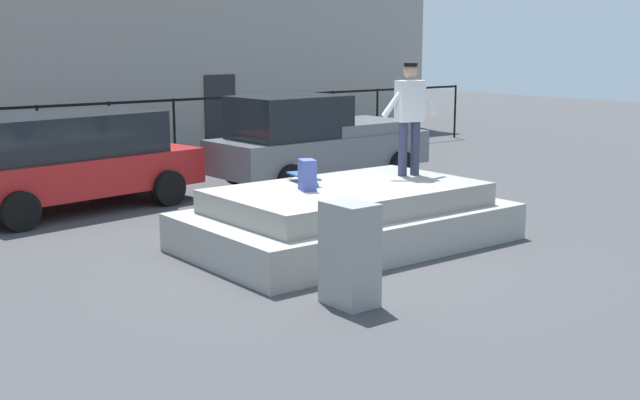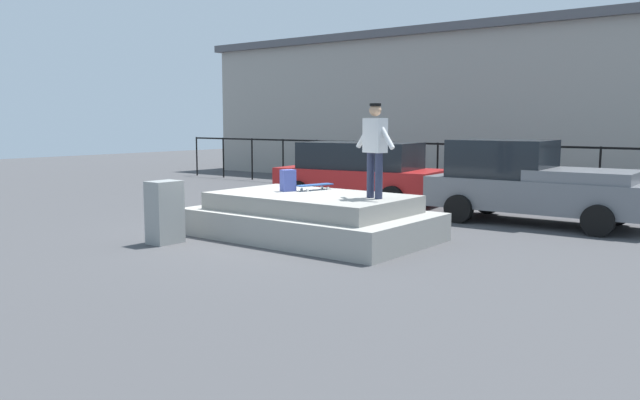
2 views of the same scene
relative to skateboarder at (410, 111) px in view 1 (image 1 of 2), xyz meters
The scene contains 9 objects.
ground_plane 2.91m from the skateboarder, 166.03° to the right, with size 60.00×60.00×0.00m, color #424244.
concrete_ledge 2.02m from the skateboarder, behind, with size 4.67×2.76×0.86m.
skateboarder is the anchor object (origin of this frame).
skateboard 2.00m from the skateboarder, 166.32° to the left, with size 0.38×0.86×0.12m.
backpack 2.19m from the skateboarder, behind, with size 0.28×0.20×0.44m, color #3F4C99.
car_red_hatchback_near 6.11m from the skateboarder, 126.91° to the left, with size 4.78×2.69×1.69m.
car_grey_pickup_mid 4.55m from the skateboarder, 71.71° to the left, with size 4.82×2.10×1.86m.
utility_box 4.12m from the skateboarder, 143.58° to the right, with size 0.44×0.60×1.17m, color gray.
fence_row 8.44m from the skateboarder, 104.87° to the left, with size 24.06×0.06×1.61m.
Camera 1 is at (-6.70, -8.56, 2.93)m, focal length 45.93 mm.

